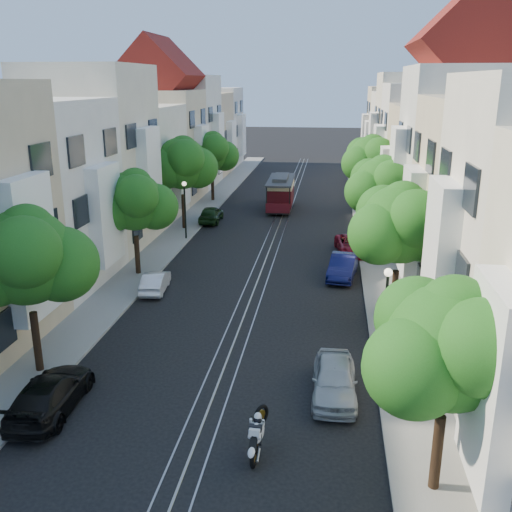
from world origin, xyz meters
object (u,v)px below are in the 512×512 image
(lamp_east, at_px, (386,304))
(parked_car_w_far, at_px, (211,214))
(tree_e_b, at_px, (401,226))
(lamp_west, at_px, (185,201))
(tree_w_a, at_px, (28,259))
(parked_car_e_near, at_px, (334,379))
(parked_car_w_near, at_px, (50,394))
(tree_w_b, at_px, (135,203))
(parked_car_w_mid, at_px, (155,282))
(tree_e_a, at_px, (451,350))
(parked_car_e_far, at_px, (352,245))
(sportbike_rider, at_px, (257,433))
(tree_w_c, at_px, (183,164))
(tree_e_c, at_px, (382,187))
(parked_car_e_mid, at_px, (343,267))
(tree_e_d, at_px, (371,160))
(cable_car, at_px, (281,191))
(tree_w_d, at_px, (212,153))

(lamp_east, distance_m, parked_car_w_far, 26.46)
(tree_e_b, distance_m, lamp_west, 18.90)
(tree_w_a, height_order, parked_car_w_far, tree_w_a)
(parked_car_e_near, relative_size, parked_car_w_near, 0.88)
(tree_w_b, relative_size, parked_car_w_mid, 1.88)
(tree_e_a, bearing_deg, tree_w_b, 130.27)
(lamp_east, relative_size, parked_car_w_near, 0.91)
(parked_car_e_near, distance_m, parked_car_w_mid, 13.79)
(parked_car_e_far, height_order, parked_car_w_far, parked_car_w_far)
(sportbike_rider, xyz_separation_m, parked_car_w_far, (-7.63, 29.58, -0.10))
(tree_e_b, relative_size, parked_car_w_far, 1.69)
(tree_w_c, height_order, parked_car_w_near, tree_w_c)
(lamp_west, relative_size, parked_car_w_mid, 1.25)
(tree_w_c, distance_m, parked_car_w_mid, 14.36)
(tree_e_c, distance_m, tree_w_c, 15.25)
(lamp_east, bearing_deg, sportbike_rider, -125.19)
(parked_car_e_mid, bearing_deg, lamp_west, 155.93)
(tree_w_c, xyz_separation_m, parked_car_w_near, (1.70, -25.51, -4.41))
(tree_w_a, bearing_deg, lamp_east, 8.57)
(tree_e_d, relative_size, parked_car_e_mid, 1.67)
(tree_e_d, distance_m, cable_car, 8.70)
(tree_w_a, xyz_separation_m, tree_w_c, (0.00, 23.00, 0.34))
(tree_e_d, bearing_deg, parked_car_e_mid, -98.51)
(tree_w_a, height_order, sportbike_rider, tree_w_a)
(tree_e_b, xyz_separation_m, parked_car_e_far, (-1.66, 11.12, -4.14))
(tree_w_b, bearing_deg, parked_car_w_far, 83.52)
(sportbike_rider, distance_m, cable_car, 35.57)
(tree_w_a, height_order, parked_car_e_near, tree_w_a)
(tree_e_a, relative_size, tree_w_b, 1.00)
(tree_e_a, relative_size, parked_car_w_mid, 1.88)
(tree_e_d, relative_size, parked_car_e_far, 1.61)
(tree_e_c, xyz_separation_m, tree_w_b, (-14.40, -6.00, -0.20))
(tree_e_b, bearing_deg, parked_car_e_mid, 111.20)
(lamp_east, bearing_deg, tree_w_b, 143.42)
(parked_car_e_near, bearing_deg, tree_w_d, 108.12)
(lamp_west, height_order, parked_car_e_mid, lamp_west)
(cable_car, bearing_deg, lamp_east, -78.18)
(parked_car_w_far, bearing_deg, tree_e_c, 148.43)
(tree_e_a, relative_size, parked_car_w_near, 1.38)
(tree_w_a, height_order, tree_w_c, tree_w_c)
(sportbike_rider, xyz_separation_m, parked_car_w_near, (-7.47, 1.51, -0.11))
(parked_car_w_mid, bearing_deg, parked_car_e_near, 129.20)
(tree_e_a, xyz_separation_m, sportbike_rider, (-5.23, 0.97, -3.62))
(parked_car_e_mid, distance_m, parked_car_w_far, 16.26)
(tree_e_c, relative_size, tree_w_b, 1.04)
(tree_w_b, bearing_deg, tree_e_c, 22.62)
(tree_w_c, xyz_separation_m, parked_car_w_mid, (1.79, -13.51, -4.52))
(lamp_west, relative_size, parked_car_e_near, 1.04)
(tree_e_c, distance_m, parked_car_e_far, 4.34)
(sportbike_rider, height_order, parked_car_w_mid, sportbike_rider)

